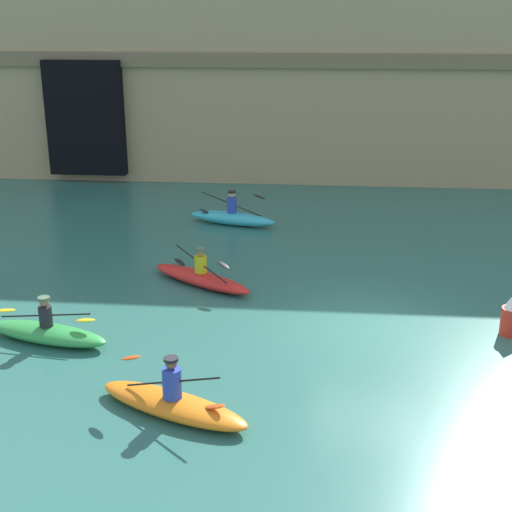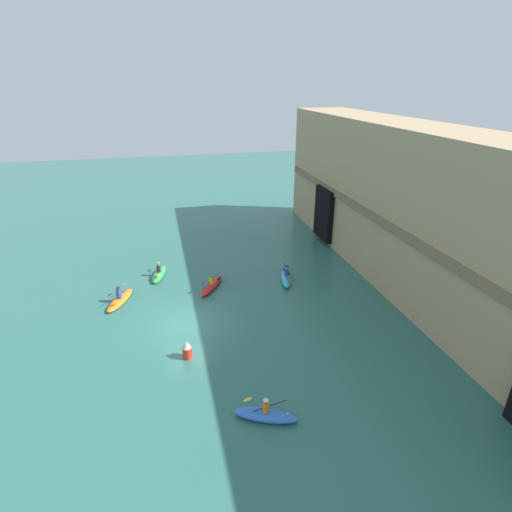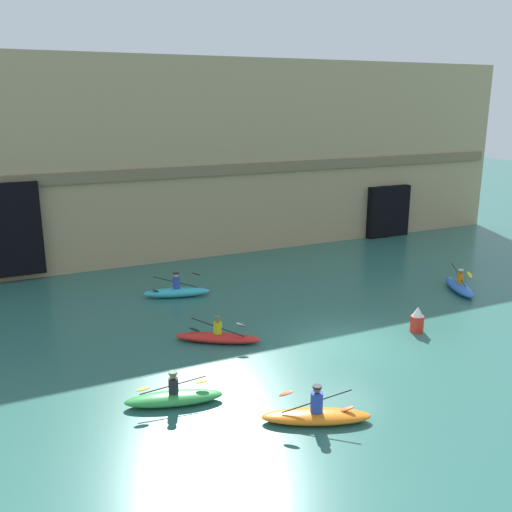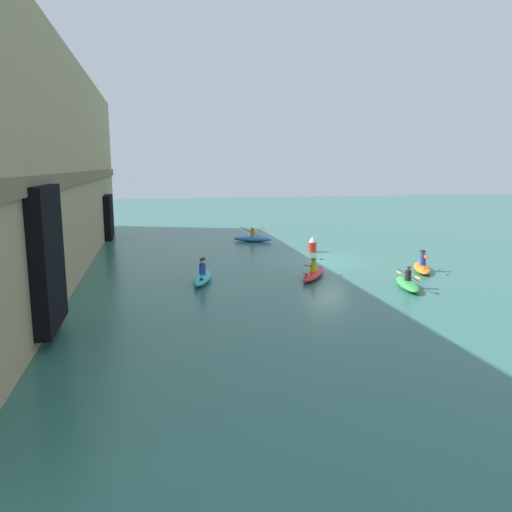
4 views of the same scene
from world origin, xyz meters
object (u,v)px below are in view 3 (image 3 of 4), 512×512
object	(u,v)px
marker_buoy	(417,320)
kayak_red	(218,337)
kayak_green	(174,397)
kayak_orange	(316,415)
kayak_cyan	(177,292)
kayak_blue	(459,286)

from	to	relation	value
marker_buoy	kayak_red	bearing A→B (deg)	162.48
kayak_red	kayak_green	bearing A→B (deg)	84.59
kayak_orange	marker_buoy	world-z (taller)	kayak_orange
kayak_orange	kayak_cyan	distance (m)	11.92
kayak_cyan	kayak_blue	bearing A→B (deg)	174.48
kayak_blue	kayak_cyan	size ratio (longest dim) A/B	0.95
marker_buoy	kayak_green	bearing A→B (deg)	-172.99
kayak_red	kayak_cyan	size ratio (longest dim) A/B	1.00
kayak_orange	kayak_red	distance (m)	6.34
kayak_red	kayak_blue	size ratio (longest dim) A/B	1.05
kayak_red	kayak_cyan	world-z (taller)	kayak_cyan
kayak_cyan	kayak_orange	bearing A→B (deg)	107.87
kayak_green	kayak_cyan	distance (m)	9.72
kayak_cyan	marker_buoy	bearing A→B (deg)	148.87
kayak_blue	marker_buoy	xyz separation A→B (m)	(-5.14, -3.00, 0.24)
kayak_red	kayak_cyan	bearing A→B (deg)	-58.94
kayak_blue	kayak_green	bearing A→B (deg)	-51.25
kayak_green	kayak_cyan	world-z (taller)	kayak_cyan
kayak_orange	kayak_cyan	world-z (taller)	kayak_cyan
kayak_red	kayak_cyan	distance (m)	5.59
kayak_orange	kayak_cyan	bearing A→B (deg)	115.58
kayak_red	kayak_orange	bearing A→B (deg)	127.31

